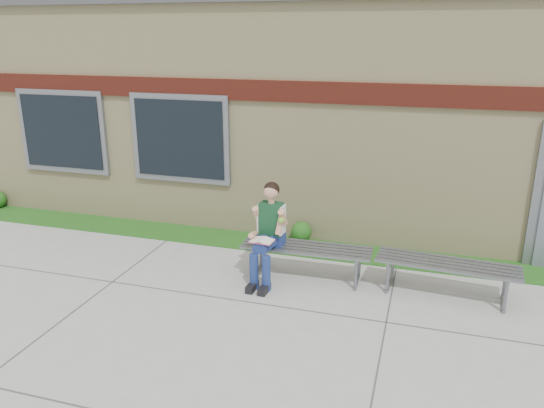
% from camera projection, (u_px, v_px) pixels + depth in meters
% --- Properties ---
extents(ground, '(80.00, 80.00, 0.00)m').
position_uv_depth(ground, '(301.00, 331.00, 6.58)').
color(ground, '#9E9E99').
rests_on(ground, ground).
extents(grass_strip, '(16.00, 0.80, 0.02)m').
position_uv_depth(grass_strip, '(338.00, 251.00, 8.94)').
color(grass_strip, '#285115').
rests_on(grass_strip, ground).
extents(school_building, '(16.20, 6.22, 4.20)m').
position_uv_depth(school_building, '(369.00, 102.00, 11.38)').
color(school_building, beige).
rests_on(school_building, ground).
extents(bench_left, '(1.94, 0.58, 0.50)m').
position_uv_depth(bench_left, '(306.00, 254.00, 7.90)').
color(bench_left, slate).
rests_on(bench_left, ground).
extents(bench_right, '(1.96, 0.70, 0.50)m').
position_uv_depth(bench_right, '(447.00, 270.00, 7.35)').
color(bench_right, slate).
rests_on(bench_right, ground).
extents(girl, '(0.52, 0.89, 1.47)m').
position_uv_depth(girl, '(268.00, 231.00, 7.72)').
color(girl, navy).
rests_on(girl, ground).
extents(shrub_mid, '(0.36, 0.36, 0.36)m').
position_uv_depth(shrub_mid, '(301.00, 231.00, 9.30)').
color(shrub_mid, '#285115').
rests_on(shrub_mid, grass_strip).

